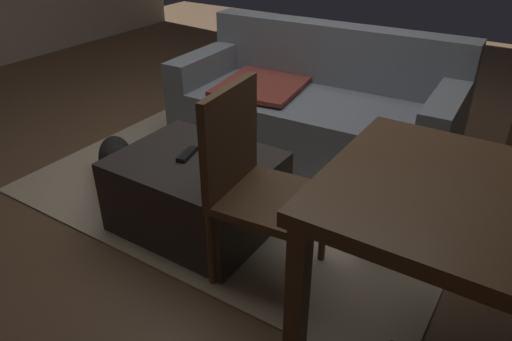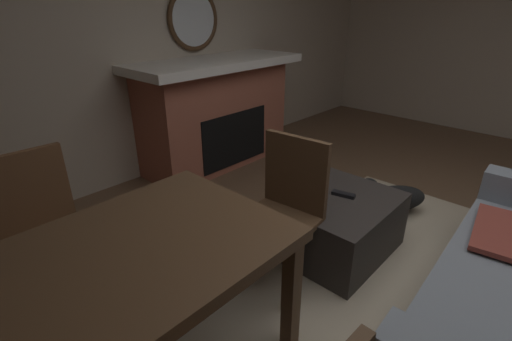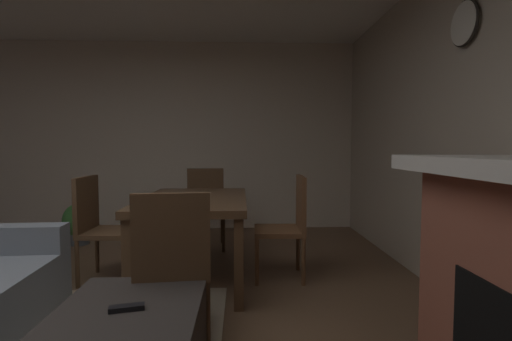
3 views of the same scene
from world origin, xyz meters
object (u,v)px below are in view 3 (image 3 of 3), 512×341
object	(u,v)px
dining_chair_north	(99,222)
dining_chair_south	(289,221)
dining_table	(195,206)
dining_chair_west	(173,258)
potted_plant	(79,222)
tv_remote	(127,308)
dining_chair_east	(206,203)
wall_clock	(464,23)

from	to	relation	value
dining_chair_north	dining_chair_south	size ratio (longest dim) A/B	1.00
dining_table	dining_chair_west	bearing A→B (deg)	-179.57
dining_chair_west	dining_chair_south	world-z (taller)	same
dining_chair_west	potted_plant	size ratio (longest dim) A/B	1.85
tv_remote	dining_chair_west	world-z (taller)	dining_chair_west
dining_chair_west	dining_chair_north	bearing A→B (deg)	37.24
dining_chair_east	potted_plant	xyz separation A→B (m)	(0.14, 1.56, -0.25)
dining_chair_south	potted_plant	world-z (taller)	dining_chair_south
wall_clock	dining_table	bearing A→B (deg)	71.31
dining_chair_north	potted_plant	size ratio (longest dim) A/B	1.85
wall_clock	dining_chair_east	bearing A→B (deg)	48.19
tv_remote	dining_table	xyz separation A→B (m)	(1.62, -0.12, 0.22)
dining_chair_north	tv_remote	bearing A→B (deg)	-155.74
dining_chair_east	potted_plant	world-z (taller)	dining_chair_east
dining_chair_north	dining_chair_east	distance (m)	1.40
dining_chair_north	dining_chair_west	world-z (taller)	same
dining_chair_west	wall_clock	bearing A→B (deg)	-77.46
tv_remote	dining_table	bearing A→B (deg)	-17.44
tv_remote	dining_chair_east	world-z (taller)	dining_chair_east
tv_remote	dining_chair_south	size ratio (longest dim) A/B	0.17
dining_chair_north	wall_clock	bearing A→B (deg)	-103.44
tv_remote	potted_plant	world-z (taller)	potted_plant
tv_remote	dining_chair_south	distance (m)	1.89
dining_table	dining_chair_east	distance (m)	1.13
dining_chair_west	potted_plant	distance (m)	2.87
dining_chair_west	wall_clock	distance (m)	2.57
dining_chair_east	wall_clock	size ratio (longest dim) A/B	2.84
dining_chair_west	potted_plant	world-z (taller)	dining_chair_west
dining_chair_north	dining_chair_west	xyz separation A→B (m)	(-1.13, -0.86, 0.00)
dining_chair_east	wall_clock	xyz separation A→B (m)	(-1.81, -2.02, 1.54)
dining_chair_east	dining_chair_west	bearing A→B (deg)	-179.57
dining_table	potted_plant	world-z (taller)	dining_table
potted_plant	dining_chair_west	bearing A→B (deg)	-146.59
dining_chair_south	tv_remote	bearing A→B (deg)	149.03
tv_remote	dining_chair_south	world-z (taller)	dining_chair_south
dining_table	wall_clock	xyz separation A→B (m)	(-0.68, -2.01, 1.41)
dining_table	dining_chair_north	world-z (taller)	dining_chair_north
wall_clock	dining_chair_north	bearing A→B (deg)	76.56
dining_chair_south	dining_chair_east	bearing A→B (deg)	37.23
dining_table	wall_clock	size ratio (longest dim) A/B	4.48
dining_chair_west	dining_chair_south	xyz separation A→B (m)	(1.12, -0.84, 0.00)
dining_chair_south	dining_table	bearing A→B (deg)	89.79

